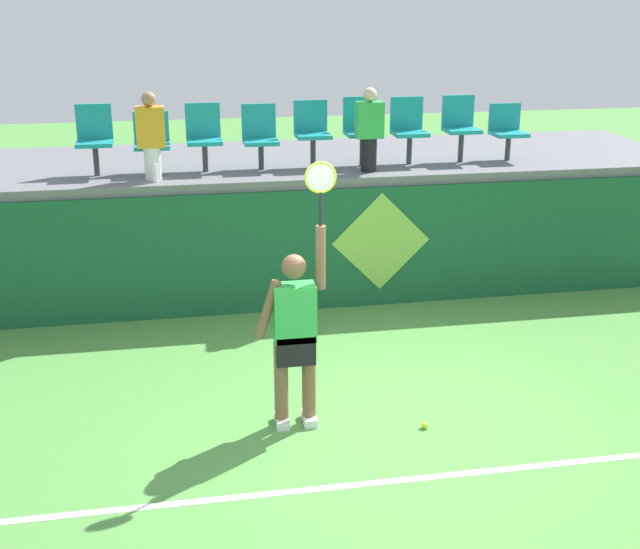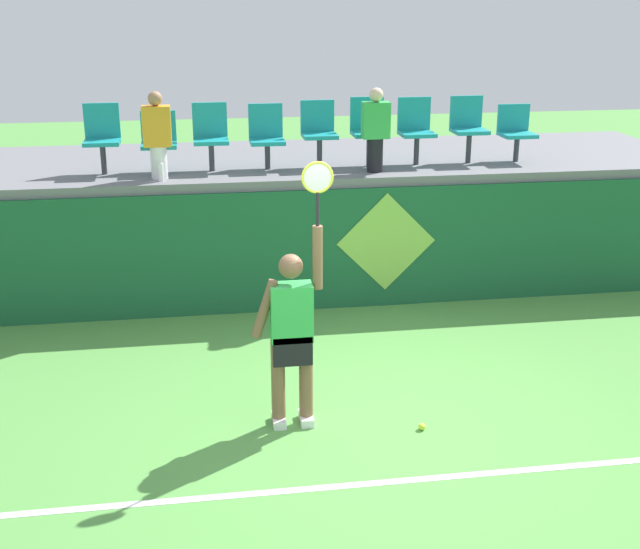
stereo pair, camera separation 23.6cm
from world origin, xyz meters
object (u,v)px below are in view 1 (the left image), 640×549
at_px(stadium_chair_6, 408,127).
at_px(stadium_chair_7, 460,124).
at_px(stadium_chair_4, 312,130).
at_px(tennis_ball, 425,425).
at_px(stadium_chair_8, 507,129).
at_px(stadium_chair_3, 260,134).
at_px(stadium_chair_1, 152,140).
at_px(stadium_chair_5, 361,127).
at_px(tennis_player, 295,331).
at_px(stadium_chair_2, 204,134).
at_px(spectator_0, 369,129).
at_px(water_bottle, 155,173).
at_px(spectator_1, 151,135).
at_px(stadium_chair_0, 95,136).

xyz_separation_m(stadium_chair_6, stadium_chair_7, (0.72, -0.00, 0.01)).
bearing_deg(stadium_chair_4, tennis_ball, -85.05).
bearing_deg(stadium_chair_7, stadium_chair_8, -0.44).
xyz_separation_m(stadium_chair_3, stadium_chair_4, (0.68, -0.00, 0.04)).
relative_size(stadium_chair_1, stadium_chair_4, 0.89).
distance_m(stadium_chair_1, stadium_chair_4, 2.04).
xyz_separation_m(stadium_chair_5, stadium_chair_6, (0.64, 0.00, -0.01)).
bearing_deg(tennis_player, stadium_chair_7, 53.00).
bearing_deg(stadium_chair_5, stadium_chair_2, 179.96).
distance_m(stadium_chair_7, stadium_chair_8, 0.67).
bearing_deg(stadium_chair_3, stadium_chair_5, -0.08).
bearing_deg(spectator_0, water_bottle, -177.03).
distance_m(stadium_chair_7, spectator_0, 1.43).
distance_m(stadium_chair_4, spectator_1, 2.08).
height_order(stadium_chair_4, spectator_1, spectator_1).
bearing_deg(tennis_ball, stadium_chair_4, 94.95).
bearing_deg(stadium_chair_8, spectator_0, -167.87).
height_order(tennis_ball, spectator_0, spectator_0).
bearing_deg(stadium_chair_0, stadium_chair_8, -0.08).
relative_size(stadium_chair_7, stadium_chair_8, 1.16).
relative_size(stadium_chair_0, stadium_chair_7, 1.00).
bearing_deg(tennis_ball, stadium_chair_1, 120.54).
bearing_deg(stadium_chair_1, stadium_chair_8, -0.03).
distance_m(stadium_chair_3, stadium_chair_4, 0.68).
distance_m(tennis_ball, stadium_chair_5, 4.60).
height_order(tennis_player, stadium_chair_5, stadium_chair_5).
height_order(stadium_chair_5, stadium_chair_6, stadium_chair_5).
distance_m(tennis_player, stadium_chair_0, 4.39).
bearing_deg(water_bottle, spectator_0, 2.97).
bearing_deg(water_bottle, stadium_chair_1, 91.79).
height_order(stadium_chair_0, stadium_chair_6, same).
height_order(tennis_player, stadium_chair_0, stadium_chair_0).
bearing_deg(stadium_chair_4, water_bottle, -164.05).
bearing_deg(spectator_1, stadium_chair_6, 7.07).
xyz_separation_m(stadium_chair_3, spectator_1, (-1.36, -0.42, 0.10)).
height_order(water_bottle, stadium_chair_0, stadium_chair_0).
relative_size(tennis_player, stadium_chair_7, 2.88).
bearing_deg(tennis_ball, stadium_chair_3, 104.22).
relative_size(water_bottle, stadium_chair_3, 0.26).
bearing_deg(spectator_1, stadium_chair_7, 5.81).
bearing_deg(spectator_0, stadium_chair_0, 172.56).
distance_m(stadium_chair_1, stadium_chair_7, 4.06).
distance_m(stadium_chair_2, stadium_chair_8, 4.07).
distance_m(stadium_chair_2, stadium_chair_7, 3.40).
distance_m(stadium_chair_0, stadium_chair_6, 4.03).
xyz_separation_m(tennis_ball, stadium_chair_7, (1.66, 4.06, 2.13)).
height_order(tennis_player, stadium_chair_4, stadium_chair_4).
bearing_deg(tennis_ball, tennis_player, 165.07).
distance_m(stadium_chair_2, spectator_1, 0.78).
height_order(stadium_chair_3, stadium_chair_7, stadium_chair_7).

